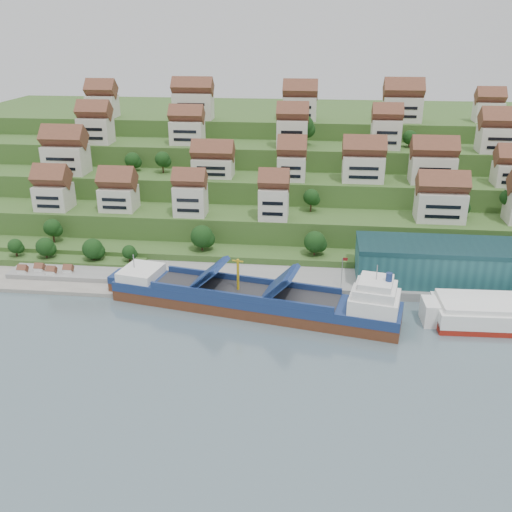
# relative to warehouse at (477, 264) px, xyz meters

# --- Properties ---
(ground) EXTENTS (300.00, 300.00, 0.00)m
(ground) POSITION_rel_warehouse_xyz_m (-52.00, -17.00, -7.20)
(ground) COLOR slate
(ground) RESTS_ON ground
(quay) EXTENTS (180.00, 14.00, 2.20)m
(quay) POSITION_rel_warehouse_xyz_m (-32.00, -2.00, -6.10)
(quay) COLOR gray
(quay) RESTS_ON ground
(pebble_beach) EXTENTS (45.00, 20.00, 1.00)m
(pebble_beach) POSITION_rel_warehouse_xyz_m (-110.00, -5.00, -6.70)
(pebble_beach) COLOR gray
(pebble_beach) RESTS_ON ground
(hillside) EXTENTS (260.00, 128.00, 31.00)m
(hillside) POSITION_rel_warehouse_xyz_m (-52.00, 86.55, 3.46)
(hillside) COLOR #2D4C1E
(hillside) RESTS_ON ground
(hillside_village) EXTENTS (154.13, 63.60, 29.26)m
(hillside_village) POSITION_rel_warehouse_xyz_m (-50.09, 44.98, 17.72)
(hillside_village) COLOR beige
(hillside_village) RESTS_ON ground
(hillside_trees) EXTENTS (142.23, 62.09, 32.20)m
(hillside_trees) POSITION_rel_warehouse_xyz_m (-60.78, 27.88, 9.77)
(hillside_trees) COLOR #173D14
(hillside_trees) RESTS_ON ground
(warehouse) EXTENTS (60.00, 15.00, 10.00)m
(warehouse) POSITION_rel_warehouse_xyz_m (0.00, 0.00, 0.00)
(warehouse) COLOR #22585D
(warehouse) RESTS_ON quay
(flagpole) EXTENTS (1.28, 0.16, 8.00)m
(flagpole) POSITION_rel_warehouse_xyz_m (-33.89, -7.00, -0.32)
(flagpole) COLOR gray
(flagpole) RESTS_ON quay
(beach_huts) EXTENTS (14.40, 3.70, 2.20)m
(beach_huts) POSITION_rel_warehouse_xyz_m (-112.00, -6.25, -5.10)
(beach_huts) COLOR white
(beach_huts) RESTS_ON pebble_beach
(cargo_ship) EXTENTS (69.84, 24.01, 15.21)m
(cargo_ship) POSITION_rel_warehouse_xyz_m (-53.29, -18.24, -4.22)
(cargo_ship) COLOR #572E1A
(cargo_ship) RESTS_ON ground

